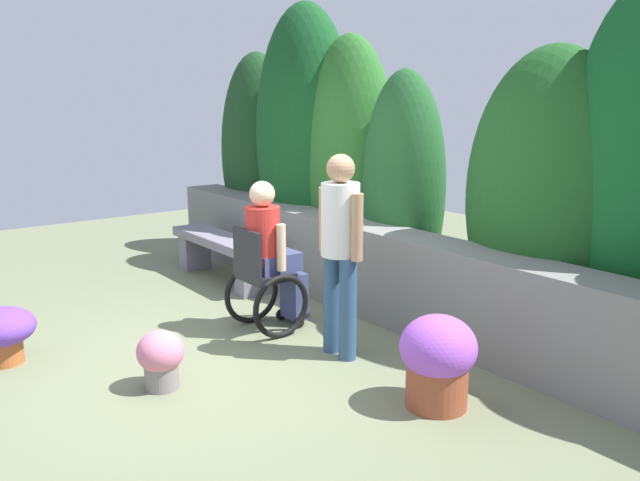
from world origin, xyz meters
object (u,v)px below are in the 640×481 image
(stone_bench, at_px, (221,251))
(flower_pot_terracotta_by_wall, at_px, (2,331))
(flower_pot_red_accent, at_px, (438,359))
(person_standing_companion, at_px, (340,243))
(flower_pot_purple_near, at_px, (161,357))
(person_in_wheelchair, at_px, (269,261))

(stone_bench, height_order, flower_pot_terracotta_by_wall, stone_bench)
(flower_pot_terracotta_by_wall, height_order, flower_pot_red_accent, flower_pot_red_accent)
(person_standing_companion, xyz_separation_m, flower_pot_red_accent, (1.09, -0.04, -0.59))
(person_standing_companion, relative_size, flower_pot_red_accent, 2.53)
(stone_bench, relative_size, person_standing_companion, 1.03)
(stone_bench, bearing_deg, flower_pot_purple_near, -34.89)
(flower_pot_purple_near, distance_m, flower_pot_terracotta_by_wall, 1.41)
(stone_bench, height_order, flower_pot_purple_near, stone_bench)
(person_standing_companion, distance_m, flower_pot_red_accent, 1.23)
(stone_bench, height_order, person_standing_companion, person_standing_companion)
(stone_bench, bearing_deg, flower_pot_terracotta_by_wall, -64.99)
(person_in_wheelchair, height_order, flower_pot_red_accent, person_in_wheelchair)
(person_in_wheelchair, xyz_separation_m, flower_pot_purple_near, (0.55, -1.27, -0.39))
(stone_bench, distance_m, flower_pot_terracotta_by_wall, 2.67)
(person_in_wheelchair, height_order, flower_pot_purple_near, person_in_wheelchair)
(person_in_wheelchair, xyz_separation_m, flower_pot_red_accent, (1.92, 0.08, -0.28))
(flower_pot_terracotta_by_wall, bearing_deg, person_standing_companion, 56.42)
(person_in_wheelchair, bearing_deg, flower_pot_purple_near, -60.34)
(flower_pot_purple_near, bearing_deg, person_standing_companion, 78.35)
(stone_bench, relative_size, flower_pot_terracotta_by_wall, 3.24)
(stone_bench, distance_m, person_in_wheelchair, 1.69)
(person_standing_companion, distance_m, flower_pot_terracotta_by_wall, 2.71)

